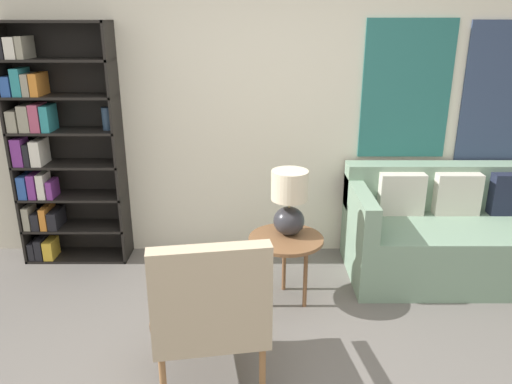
{
  "coord_description": "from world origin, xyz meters",
  "views": [
    {
      "loc": [
        -0.03,
        -2.08,
        1.98
      ],
      "look_at": [
        -0.02,
        0.99,
        0.9
      ],
      "focal_mm": 35.0,
      "sensor_mm": 36.0,
      "label": 1
    }
  ],
  "objects_px": {
    "bookshelf": "(52,148)",
    "armchair": "(209,307)",
    "side_table": "(284,244)",
    "table_lamp": "(288,200)",
    "couch": "(456,234)"
  },
  "relations": [
    {
      "from": "bookshelf",
      "to": "armchair",
      "type": "xyz_separation_m",
      "value": [
        1.4,
        -1.64,
        -0.44
      ]
    },
    {
      "from": "bookshelf",
      "to": "couch",
      "type": "xyz_separation_m",
      "value": [
        3.27,
        -0.27,
        -0.64
      ]
    },
    {
      "from": "bookshelf",
      "to": "table_lamp",
      "type": "relative_size",
      "value": 4.13
    },
    {
      "from": "bookshelf",
      "to": "side_table",
      "type": "bearing_deg",
      "value": -21.14
    },
    {
      "from": "armchair",
      "to": "table_lamp",
      "type": "bearing_deg",
      "value": 64.2
    },
    {
      "from": "bookshelf",
      "to": "armchair",
      "type": "relative_size",
      "value": 2.08
    },
    {
      "from": "bookshelf",
      "to": "armchair",
      "type": "height_order",
      "value": "bookshelf"
    },
    {
      "from": "bookshelf",
      "to": "side_table",
      "type": "relative_size",
      "value": 3.69
    },
    {
      "from": "side_table",
      "to": "bookshelf",
      "type": "bearing_deg",
      "value": 158.86
    },
    {
      "from": "couch",
      "to": "side_table",
      "type": "height_order",
      "value": "couch"
    },
    {
      "from": "side_table",
      "to": "table_lamp",
      "type": "height_order",
      "value": "table_lamp"
    },
    {
      "from": "side_table",
      "to": "table_lamp",
      "type": "relative_size",
      "value": 1.12
    },
    {
      "from": "couch",
      "to": "bookshelf",
      "type": "bearing_deg",
      "value": 175.21
    },
    {
      "from": "bookshelf",
      "to": "couch",
      "type": "height_order",
      "value": "bookshelf"
    },
    {
      "from": "bookshelf",
      "to": "couch",
      "type": "bearing_deg",
      "value": -4.79
    }
  ]
}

